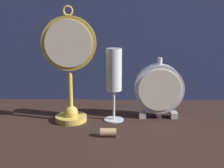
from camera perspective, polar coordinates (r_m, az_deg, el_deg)
name	(u,v)px	position (r m, az deg, el deg)	size (l,w,h in m)	color
ground_plane	(111,132)	(0.85, -0.10, -8.80)	(4.00, 4.00, 0.00)	black
pocket_watch_on_stand	(69,66)	(0.90, -7.79, 3.20)	(0.16, 0.09, 0.34)	gold
mantel_clock_silver	(159,89)	(0.95, 8.59, -0.95)	(0.15, 0.04, 0.19)	silver
champagne_flute	(114,75)	(0.91, 0.35, 1.69)	(0.06, 0.06, 0.22)	silver
wine_cork	(108,132)	(0.82, -0.69, -8.84)	(0.02, 0.02, 0.04)	tan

